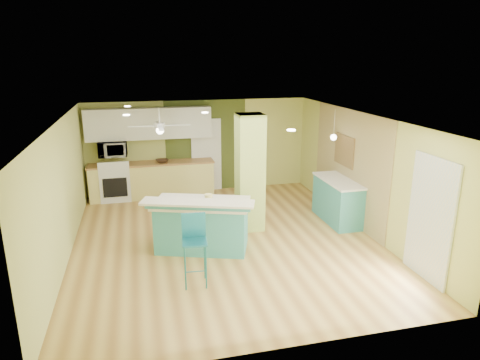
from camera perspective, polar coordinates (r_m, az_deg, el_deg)
The scene contains 23 objects.
floor at distance 8.87m, azimuth -2.00°, elevation -7.99°, with size 6.00×7.00×0.01m, color #A27238.
ceiling at distance 8.17m, azimuth -2.17°, elevation 8.29°, with size 6.00×7.00×0.01m, color white.
wall_back at distance 11.79m, azimuth -5.52°, elevation 4.50°, with size 6.00×0.01×2.50m, color #C7CC6D.
wall_front at distance 5.28m, azimuth 5.74°, elevation -10.71°, with size 6.00×0.01×2.50m, color #C7CC6D.
wall_left at distance 8.40m, azimuth -22.61°, elevation -1.54°, with size 0.01×7.00×2.50m, color #C7CC6D.
wall_right at distance 9.48m, azimuth 16.02°, elevation 1.03°, with size 0.01×7.00×2.50m, color #C7CC6D.
wood_panel at distance 9.98m, azimuth 14.26°, elevation 1.91°, with size 0.02×3.40×2.50m, color #998457.
olive_accent at distance 11.80m, azimuth -4.55°, elevation 4.54°, with size 2.20×0.02×2.50m, color #455220.
interior_door at distance 11.83m, azimuth -4.50°, elevation 3.32°, with size 0.82×0.05×2.00m, color white.
french_door at distance 7.70m, azimuth 24.01°, elevation -4.84°, with size 0.04×1.08×2.10m, color silver.
column at distance 9.04m, azimuth 1.32°, elevation 0.96°, with size 0.55×0.55×2.50m, color #A6BD57.
kitchen_run at distance 11.57m, azimuth -11.58°, elevation 0.04°, with size 3.25×0.63×0.94m.
stove at distance 11.58m, azimuth -16.27°, elevation -0.33°, with size 0.76×0.66×1.08m.
upper_cabinets at distance 11.38m, azimuth -12.03°, elevation 7.38°, with size 3.20×0.34×0.80m, color white.
microwave at distance 11.38m, azimuth -16.62°, elevation 3.98°, with size 0.70×0.48×0.39m, color silver.
ceiling_fan at distance 10.06m, azimuth -10.65°, elevation 7.07°, with size 1.41×1.41×0.61m.
pendant_lamp at distance 9.82m, azimuth 12.36°, elevation 5.61°, with size 0.14×0.14×0.69m.
wall_decor at distance 10.07m, azimuth 13.74°, elevation 3.83°, with size 0.03×0.90×0.70m, color brown.
peninsula at distance 8.33m, azimuth -5.10°, elevation -5.87°, with size 2.18×1.66×1.10m.
bar_stool at distance 7.03m, azimuth -6.12°, elevation -7.68°, with size 0.43×0.43×1.19m.
side_counter at distance 9.92m, azimuth 12.90°, elevation -2.66°, with size 0.64×1.51×0.97m.
fruit_bowl at distance 11.38m, azimuth -10.34°, elevation 2.50°, with size 0.34×0.34×0.08m, color #392417.
canister at distance 8.12m, azimuth -4.22°, elevation -2.46°, with size 0.15×0.15×0.16m, color yellow.
Camera 1 is at (-1.60, -7.93, 3.63)m, focal length 32.00 mm.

